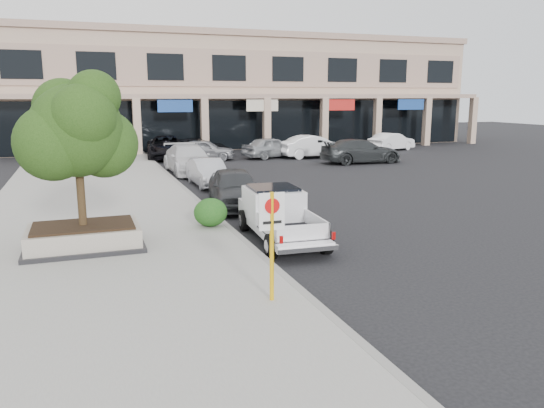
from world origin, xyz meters
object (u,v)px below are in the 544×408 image
Objects in this scene: lot_car_d at (198,148)px; lot_car_f at (392,142)px; no_parking_sign at (272,231)px; curb_car_a at (235,188)px; pickup_truck at (281,216)px; planter_tree at (82,131)px; curb_car_b at (208,172)px; curb_car_d at (166,147)px; lot_car_a at (204,150)px; lot_car_c at (361,151)px; curb_car_c at (189,159)px; lot_car_b at (314,146)px; lot_car_e at (271,147)px; planter at (84,237)px.

lot_car_d is 15.65m from lot_car_f.
no_parking_sign is 0.48× the size of lot_car_d.
curb_car_a is 1.06× the size of lot_car_f.
no_parking_sign is 5.22m from pickup_truck.
no_parking_sign is 28.34m from lot_car_d.
planter_tree is 0.88× the size of curb_car_a.
curb_car_b is 0.94× the size of lot_car_f.
pickup_truck is (2.01, 4.74, -0.86)m from no_parking_sign.
curb_car_d is 17.96m from lot_car_f.
pickup_truck reaches higher than lot_car_a.
curb_car_b is at bearing 116.34° from lot_car_c.
curb_car_c reaches higher than curb_car_d.
no_parking_sign reaches higher than lot_car_c.
curb_car_c is 1.14× the size of lot_car_b.
pickup_truck is at bearing -83.51° from curb_car_d.
curb_car_b is 0.96× the size of lot_car_a.
lot_car_f is at bearing 20.59° from curb_car_c.
pickup_truck is 1.09× the size of curb_car_a.
planter_tree is 0.93× the size of lot_car_f.
curb_car_b is 12.23m from lot_car_e.
lot_car_f is at bearing 31.98° from curb_car_b.
curb_car_b is 0.91× the size of lot_car_e.
lot_car_c reaches higher than lot_car_a.
lot_car_b is at bearing -79.29° from lot_car_a.
pickup_truck is at bearing -166.45° from lot_car_a.
lot_car_e reaches higher than lot_car_f.
lot_car_b is (15.53, 19.06, -2.62)m from planter_tree.
no_parking_sign is 33.67m from lot_car_f.
no_parking_sign is 0.55× the size of lot_car_a.
pickup_truck is 0.90× the size of curb_car_c.
planter is 11.59m from curb_car_b.
curb_car_b is 13.46m from lot_car_b.
curb_car_b is at bearing 126.71° from lot_car_e.
lot_car_a is (2.22, 5.83, -0.09)m from curb_car_c.
lot_car_a is 0.97× the size of lot_car_f.
lot_car_b is at bearing 66.85° from pickup_truck.
pickup_truck is 5.33m from curb_car_a.
lot_car_e reaches higher than planter.
lot_car_d is at bearing 70.46° from planter.
curb_car_a reaches higher than curb_car_b.
planter is 0.80× the size of planter_tree.
planter is 0.77× the size of lot_car_a.
lot_car_e is at bearing -74.36° from lot_car_a.
pickup_truck reaches higher than lot_car_f.
lot_car_a reaches higher than curb_car_b.
curb_car_b is (5.73, 9.85, -2.75)m from planter_tree.
lot_car_b is at bearing 62.73° from curb_car_a.
lot_car_b is 1.01× the size of lot_car_d.
curb_car_d is at bearing 117.95° from lot_car_d.
no_parking_sign is 0.51× the size of curb_car_a.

